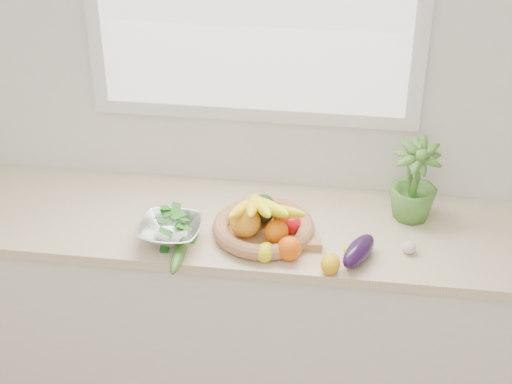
# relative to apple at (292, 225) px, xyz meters

# --- Properties ---
(back_wall) EXTENTS (4.50, 0.02, 2.70)m
(back_wall) POSITION_rel_apple_xyz_m (-0.19, 0.36, 0.41)
(back_wall) COLOR white
(back_wall) RESTS_ON ground
(counter_cabinet) EXTENTS (2.20, 0.58, 0.86)m
(counter_cabinet) POSITION_rel_apple_xyz_m (-0.19, 0.06, -0.51)
(counter_cabinet) COLOR silver
(counter_cabinet) RESTS_ON ground
(countertop) EXTENTS (2.24, 0.62, 0.04)m
(countertop) POSITION_rel_apple_xyz_m (-0.19, 0.06, -0.06)
(countertop) COLOR beige
(countertop) RESTS_ON counter_cabinet
(orange_loose) EXTENTS (0.10, 0.10, 0.09)m
(orange_loose) POSITION_rel_apple_xyz_m (0.01, -0.16, 0.01)
(orange_loose) COLOR #F75A07
(orange_loose) RESTS_ON countertop
(lemon_a) EXTENTS (0.08, 0.10, 0.07)m
(lemon_a) POSITION_rel_apple_xyz_m (-0.08, -0.18, -0.00)
(lemon_a) COLOR #FFEA0D
(lemon_a) RESTS_ON countertop
(lemon_b) EXTENTS (0.08, 0.09, 0.07)m
(lemon_b) POSITION_rel_apple_xyz_m (0.16, -0.22, -0.00)
(lemon_b) COLOR #F7AA0D
(lemon_b) RESTS_ON countertop
(lemon_c) EXTENTS (0.09, 0.08, 0.06)m
(lemon_c) POSITION_rel_apple_xyz_m (0.23, -0.13, -0.01)
(lemon_c) COLOR #FBEA0D
(lemon_c) RESTS_ON countertop
(apple) EXTENTS (0.10, 0.10, 0.07)m
(apple) POSITION_rel_apple_xyz_m (0.00, 0.00, 0.00)
(apple) COLOR red
(apple) RESTS_ON countertop
(ginger) EXTENTS (0.10, 0.05, 0.03)m
(ginger) POSITION_rel_apple_xyz_m (0.07, -0.09, -0.02)
(ginger) COLOR tan
(ginger) RESTS_ON countertop
(garlic_a) EXTENTS (0.06, 0.06, 0.04)m
(garlic_a) POSITION_rel_apple_xyz_m (0.06, 0.04, -0.02)
(garlic_a) COLOR silver
(garlic_a) RESTS_ON countertop
(garlic_b) EXTENTS (0.07, 0.07, 0.05)m
(garlic_b) POSITION_rel_apple_xyz_m (0.03, -0.00, -0.01)
(garlic_b) COLOR white
(garlic_b) RESTS_ON countertop
(garlic_c) EXTENTS (0.07, 0.07, 0.04)m
(garlic_c) POSITION_rel_apple_xyz_m (0.44, -0.07, -0.01)
(garlic_c) COLOR silver
(garlic_c) RESTS_ON countertop
(eggplant) EXTENTS (0.16, 0.22, 0.08)m
(eggplant) POSITION_rel_apple_xyz_m (0.25, -0.14, 0.00)
(eggplant) COLOR #230D32
(eggplant) RESTS_ON countertop
(cucumber) EXTENTS (0.05, 0.23, 0.04)m
(cucumber) POSITION_rel_apple_xyz_m (-0.39, -0.22, -0.02)
(cucumber) COLOR #2B5719
(cucumber) RESTS_ON countertop
(radish) EXTENTS (0.04, 0.04, 0.03)m
(radish) POSITION_rel_apple_xyz_m (-0.06, -0.17, -0.02)
(radish) COLOR red
(radish) RESTS_ON countertop
(potted_herb) EXTENTS (0.22, 0.22, 0.33)m
(potted_herb) POSITION_rel_apple_xyz_m (0.45, 0.18, 0.12)
(potted_herb) COLOR #4A812F
(potted_herb) RESTS_ON countertop
(fruit_basket) EXTENTS (0.51, 0.51, 0.19)m
(fruit_basket) POSITION_rel_apple_xyz_m (-0.11, -0.02, 0.02)
(fruit_basket) COLOR tan
(fruit_basket) RESTS_ON countertop
(colander_with_spinach) EXTENTS (0.24, 0.24, 0.12)m
(colander_with_spinach) POSITION_rel_apple_xyz_m (-0.45, -0.12, 0.03)
(colander_with_spinach) COLOR silver
(colander_with_spinach) RESTS_ON countertop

